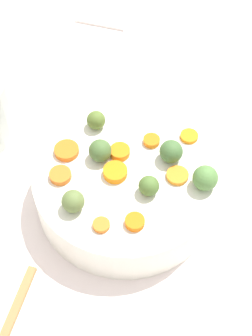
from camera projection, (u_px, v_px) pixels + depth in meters
name	position (u px, v px, depth m)	size (l,w,h in m)	color
tabletop	(160.00, 199.00, 0.87)	(2.40, 2.40, 0.02)	white
serving_bowl_carrots	(126.00, 185.00, 0.83)	(0.30, 0.30, 0.08)	white
carrot_slice_0	(152.00, 141.00, 0.83)	(0.03, 0.03, 0.01)	orange
carrot_slice_1	(115.00, 172.00, 0.79)	(0.04, 0.04, 0.01)	orange
carrot_slice_2	(60.00, 175.00, 0.79)	(0.03, 0.03, 0.01)	orange
carrot_slice_3	(101.00, 225.00, 0.74)	(0.03, 0.03, 0.01)	orange
carrot_slice_4	(135.00, 222.00, 0.74)	(0.03, 0.03, 0.01)	orange
carrot_slice_5	(120.00, 152.00, 0.82)	(0.03, 0.03, 0.01)	orange
carrot_slice_6	(67.00, 150.00, 0.82)	(0.04, 0.04, 0.01)	orange
carrot_slice_7	(176.00, 177.00, 0.79)	(0.03, 0.03, 0.01)	orange
carrot_slice_8	(189.00, 136.00, 0.84)	(0.03, 0.03, 0.01)	orange
brussels_sprout_0	(149.00, 186.00, 0.77)	(0.03, 0.03, 0.03)	#4E7030
brussels_sprout_1	(100.00, 151.00, 0.80)	(0.04, 0.04, 0.04)	#496B35
brussels_sprout_2	(96.00, 120.00, 0.84)	(0.03, 0.03, 0.03)	#56702D
brussels_sprout_3	(205.00, 178.00, 0.77)	(0.04, 0.04, 0.04)	#548440
brussels_sprout_4	(169.00, 150.00, 0.80)	(0.04, 0.04, 0.04)	#446B37
brussels_sprout_5	(73.00, 201.00, 0.75)	(0.03, 0.03, 0.03)	olive
dish_towel	(110.00, 4.00, 1.17)	(0.16, 0.11, 0.01)	silver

